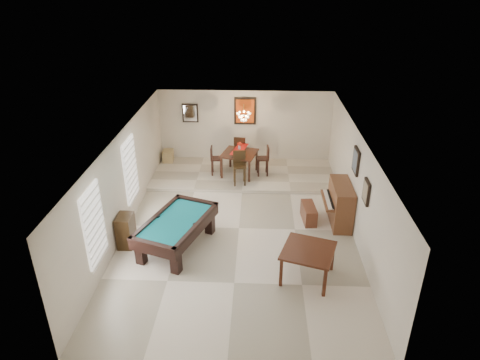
# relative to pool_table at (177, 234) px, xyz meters

# --- Properties ---
(ground_plane) EXTENTS (6.00, 9.00, 0.02)m
(ground_plane) POSITION_rel_pool_table_xyz_m (1.49, 0.92, -0.39)
(ground_plane) COLOR beige
(wall_back) EXTENTS (6.00, 0.04, 2.60)m
(wall_back) POSITION_rel_pool_table_xyz_m (1.49, 5.42, 0.92)
(wall_back) COLOR silver
(wall_back) RESTS_ON ground_plane
(wall_front) EXTENTS (6.00, 0.04, 2.60)m
(wall_front) POSITION_rel_pool_table_xyz_m (1.49, -3.58, 0.92)
(wall_front) COLOR silver
(wall_front) RESTS_ON ground_plane
(wall_left) EXTENTS (0.04, 9.00, 2.60)m
(wall_left) POSITION_rel_pool_table_xyz_m (-1.51, 0.92, 0.92)
(wall_left) COLOR silver
(wall_left) RESTS_ON ground_plane
(wall_right) EXTENTS (0.04, 9.00, 2.60)m
(wall_right) POSITION_rel_pool_table_xyz_m (4.49, 0.92, 0.92)
(wall_right) COLOR silver
(wall_right) RESTS_ON ground_plane
(ceiling) EXTENTS (6.00, 9.00, 0.04)m
(ceiling) POSITION_rel_pool_table_xyz_m (1.49, 0.92, 2.22)
(ceiling) COLOR white
(ceiling) RESTS_ON wall_back
(dining_step) EXTENTS (6.00, 2.50, 0.12)m
(dining_step) POSITION_rel_pool_table_xyz_m (1.49, 4.17, -0.32)
(dining_step) COLOR beige
(dining_step) RESTS_ON ground_plane
(window_left_front) EXTENTS (0.06, 1.00, 1.70)m
(window_left_front) POSITION_rel_pool_table_xyz_m (-1.48, -1.28, 1.02)
(window_left_front) COLOR white
(window_left_front) RESTS_ON wall_left
(window_left_rear) EXTENTS (0.06, 1.00, 1.70)m
(window_left_rear) POSITION_rel_pool_table_xyz_m (-1.48, 1.52, 1.02)
(window_left_rear) COLOR white
(window_left_rear) RESTS_ON wall_left
(pool_table) EXTENTS (1.90, 2.54, 0.75)m
(pool_table) POSITION_rel_pool_table_xyz_m (0.00, 0.00, 0.00)
(pool_table) COLOR black
(pool_table) RESTS_ON ground_plane
(square_table) EXTENTS (1.37, 1.37, 0.75)m
(square_table) POSITION_rel_pool_table_xyz_m (3.11, -1.06, 0.00)
(square_table) COLOR #38190E
(square_table) RESTS_ON ground_plane
(upright_piano) EXTENTS (0.76, 1.37, 1.14)m
(upright_piano) POSITION_rel_pool_table_xyz_m (4.09, 1.37, 0.19)
(upright_piano) COLOR brown
(upright_piano) RESTS_ON ground_plane
(piano_bench) EXTENTS (0.40, 0.86, 0.46)m
(piano_bench) POSITION_rel_pool_table_xyz_m (3.39, 1.41, -0.15)
(piano_bench) COLOR #5A2E1D
(piano_bench) RESTS_ON ground_plane
(apothecary_chest) EXTENTS (0.37, 0.56, 0.83)m
(apothecary_chest) POSITION_rel_pool_table_xyz_m (-1.29, 0.03, 0.04)
(apothecary_chest) COLOR black
(apothecary_chest) RESTS_ON ground_plane
(dining_table) EXTENTS (1.30, 1.30, 0.89)m
(dining_table) POSITION_rel_pool_table_xyz_m (1.36, 4.09, 0.19)
(dining_table) COLOR black
(dining_table) RESTS_ON dining_step
(flower_vase) EXTENTS (0.14, 0.14, 0.25)m
(flower_vase) POSITION_rel_pool_table_xyz_m (1.36, 4.09, 0.75)
(flower_vase) COLOR #B2200F
(flower_vase) RESTS_ON dining_table
(dining_chair_south) EXTENTS (0.44, 0.44, 1.07)m
(dining_chair_south) POSITION_rel_pool_table_xyz_m (1.40, 3.36, 0.28)
(dining_chair_south) COLOR black
(dining_chair_south) RESTS_ON dining_step
(dining_chair_north) EXTENTS (0.44, 0.44, 1.06)m
(dining_chair_north) POSITION_rel_pool_table_xyz_m (1.36, 4.88, 0.27)
(dining_chair_north) COLOR black
(dining_chair_north) RESTS_ON dining_step
(dining_chair_west) EXTENTS (0.37, 0.37, 0.97)m
(dining_chair_west) POSITION_rel_pool_table_xyz_m (0.61, 4.04, 0.23)
(dining_chair_west) COLOR black
(dining_chair_west) RESTS_ON dining_step
(dining_chair_east) EXTENTS (0.40, 0.40, 0.99)m
(dining_chair_east) POSITION_rel_pool_table_xyz_m (2.13, 4.09, 0.24)
(dining_chair_east) COLOR black
(dining_chair_east) RESTS_ON dining_step
(corner_bench) EXTENTS (0.38, 0.47, 0.40)m
(corner_bench) POSITION_rel_pool_table_xyz_m (-1.22, 5.04, -0.06)
(corner_bench) COLOR tan
(corner_bench) RESTS_ON dining_step
(chandelier) EXTENTS (0.44, 0.44, 0.60)m
(chandelier) POSITION_rel_pool_table_xyz_m (1.49, 4.12, 1.82)
(chandelier) COLOR #FFE5B2
(chandelier) RESTS_ON ceiling
(back_painting) EXTENTS (0.75, 0.06, 0.95)m
(back_painting) POSITION_rel_pool_table_xyz_m (1.49, 5.38, 1.52)
(back_painting) COLOR #D84C14
(back_painting) RESTS_ON wall_back
(back_mirror) EXTENTS (0.55, 0.06, 0.65)m
(back_mirror) POSITION_rel_pool_table_xyz_m (-0.41, 5.38, 1.42)
(back_mirror) COLOR white
(back_mirror) RESTS_ON wall_back
(right_picture_upper) EXTENTS (0.06, 0.55, 0.65)m
(right_picture_upper) POSITION_rel_pool_table_xyz_m (4.45, 1.22, 1.52)
(right_picture_upper) COLOR slate
(right_picture_upper) RESTS_ON wall_right
(right_picture_lower) EXTENTS (0.06, 0.45, 0.55)m
(right_picture_lower) POSITION_rel_pool_table_xyz_m (4.45, -0.08, 1.32)
(right_picture_lower) COLOR gray
(right_picture_lower) RESTS_ON wall_right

